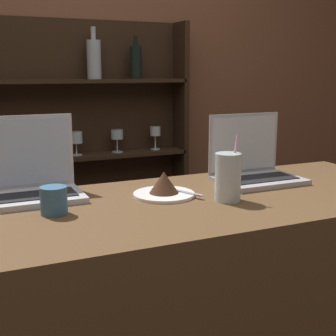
{
  "coord_description": "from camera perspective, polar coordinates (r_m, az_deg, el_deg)",
  "views": [
    {
      "loc": [
        -0.52,
        -0.93,
        1.37
      ],
      "look_at": [
        0.05,
        0.35,
        1.08
      ],
      "focal_mm": 50.0,
      "sensor_mm": 36.0,
      "label": 1
    }
  ],
  "objects": [
    {
      "name": "water_glass",
      "position": [
        1.44,
        7.31,
        -1.1
      ],
      "size": [
        0.08,
        0.08,
        0.21
      ],
      "color": "silver",
      "rests_on": "bar_counter"
    },
    {
      "name": "back_shelf",
      "position": [
        2.66,
        -13.53,
        0.32
      ],
      "size": [
        1.53,
        0.18,
        1.65
      ],
      "color": "#332114",
      "rests_on": "ground_plane"
    },
    {
      "name": "cake_plate",
      "position": [
        1.49,
        -0.48,
        -2.34
      ],
      "size": [
        0.2,
        0.2,
        0.08
      ],
      "color": "white",
      "rests_on": "bar_counter"
    },
    {
      "name": "coffee_cup",
      "position": [
        1.34,
        -13.75,
        -3.87
      ],
      "size": [
        0.07,
        0.07,
        0.08
      ],
      "color": "#38668C",
      "rests_on": "bar_counter"
    },
    {
      "name": "laptop_far",
      "position": [
        1.73,
        10.35,
        0.26
      ],
      "size": [
        0.3,
        0.21,
        0.24
      ],
      "color": "#ADADB2",
      "rests_on": "bar_counter"
    },
    {
      "name": "back_wall",
      "position": [
        2.7,
        -13.25,
        10.92
      ],
      "size": [
        7.0,
        0.06,
        2.7
      ],
      "color": "brown",
      "rests_on": "ground_plane"
    },
    {
      "name": "laptop_near",
      "position": [
        1.53,
        -16.53,
        -1.26
      ],
      "size": [
        0.31,
        0.21,
        0.26
      ],
      "color": "silver",
      "rests_on": "bar_counter"
    }
  ]
}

